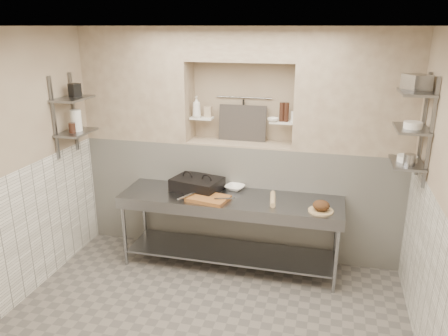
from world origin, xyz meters
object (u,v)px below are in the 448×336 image
(cutting_board, at_px, (208,198))
(rolling_pin, at_px, (273,199))
(bread_loaf, at_px, (321,205))
(jug_left, at_px, (76,120))
(panini_press, at_px, (197,184))
(bottle_soap, at_px, (197,107))
(prep_table, at_px, (230,218))
(mixing_bowl, at_px, (235,188))
(bowl_alcove, at_px, (273,120))

(cutting_board, bearing_deg, rolling_pin, 10.53)
(bread_loaf, distance_m, jug_left, 2.98)
(panini_press, relative_size, rolling_pin, 1.66)
(bottle_soap, bearing_deg, jug_left, -153.86)
(rolling_pin, distance_m, bread_loaf, 0.56)
(prep_table, bearing_deg, bread_loaf, -8.42)
(cutting_board, xyz_separation_m, mixing_bowl, (0.22, 0.39, 0.01))
(rolling_pin, bearing_deg, panini_press, 171.77)
(bottle_soap, bearing_deg, bowl_alcove, -0.12)
(prep_table, bearing_deg, jug_left, -176.60)
(mixing_bowl, distance_m, bread_loaf, 1.12)
(cutting_board, height_order, jug_left, jug_left)
(mixing_bowl, height_order, bowl_alcove, bowl_alcove)
(panini_press, height_order, bowl_alcove, bowl_alcove)
(bowl_alcove, bearing_deg, prep_table, -127.71)
(rolling_pin, relative_size, bottle_soap, 1.46)
(bottle_soap, bearing_deg, prep_table, -43.55)
(cutting_board, xyz_separation_m, bowl_alcove, (0.62, 0.66, 0.81))
(bread_loaf, bearing_deg, mixing_bowl, 158.46)
(bottle_soap, bearing_deg, cutting_board, -63.54)
(bread_loaf, bearing_deg, cutting_board, 179.26)
(prep_table, xyz_separation_m, cutting_board, (-0.22, -0.14, 0.28))
(bowl_alcove, relative_size, jug_left, 0.54)
(panini_press, relative_size, cutting_board, 1.42)
(bottle_soap, bearing_deg, rolling_pin, -26.58)
(cutting_board, relative_size, jug_left, 1.79)
(panini_press, xyz_separation_m, mixing_bowl, (0.44, 0.12, -0.05))
(bread_loaf, height_order, bottle_soap, bottle_soap)
(mixing_bowl, bearing_deg, bowl_alcove, 33.46)
(mixing_bowl, xyz_separation_m, bread_loaf, (1.04, -0.41, 0.04))
(jug_left, bearing_deg, panini_press, 9.80)
(mixing_bowl, height_order, jug_left, jug_left)
(jug_left, bearing_deg, bottle_soap, 26.14)
(prep_table, height_order, jug_left, jug_left)
(bottle_soap, bearing_deg, panini_press, -74.06)
(prep_table, relative_size, panini_press, 4.04)
(prep_table, distance_m, mixing_bowl, 0.38)
(bread_loaf, xyz_separation_m, bowl_alcove, (-0.64, 0.68, 0.76))
(rolling_pin, xyz_separation_m, bread_loaf, (0.54, -0.15, 0.04))
(bottle_soap, bearing_deg, bread_loaf, -23.04)
(prep_table, height_order, rolling_pin, rolling_pin)
(panini_press, bearing_deg, mixing_bowl, 29.27)
(prep_table, bearing_deg, rolling_pin, -0.39)
(panini_press, height_order, bread_loaf, panini_press)
(panini_press, xyz_separation_m, jug_left, (-1.40, -0.24, 0.76))
(bottle_soap, xyz_separation_m, bowl_alcove, (0.95, -0.00, -0.11))
(mixing_bowl, xyz_separation_m, rolling_pin, (0.50, -0.26, 0.00))
(panini_press, distance_m, cutting_board, 0.35)
(cutting_board, relative_size, bowl_alcove, 3.34)
(bread_loaf, relative_size, bowl_alcove, 1.34)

